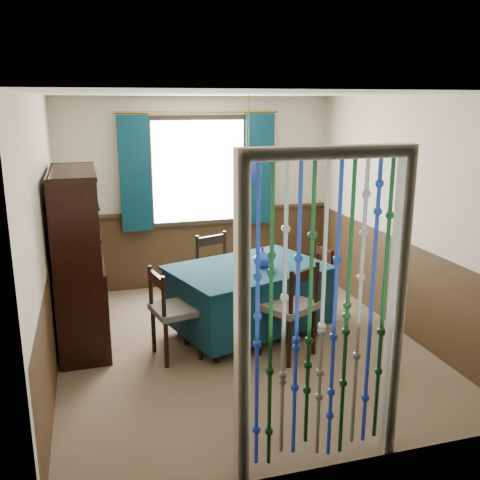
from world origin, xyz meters
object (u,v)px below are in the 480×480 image
object	(u,v)px
chair_left	(173,311)
chair_near	(290,307)
pendant_lamp	(249,171)
chair_right	(314,279)
chair_far	(219,272)
vase_sideboard	(83,239)
sideboard	(80,284)
vase_table	(262,258)
dining_table	(248,295)
bowl_shelf	(82,229)

from	to	relation	value
chair_left	chair_near	bearing A→B (deg)	63.08
chair_near	pendant_lamp	bearing A→B (deg)	80.90
chair_near	chair_right	world-z (taller)	chair_near
chair_far	vase_sideboard	world-z (taller)	vase_sideboard
sideboard	vase_table	world-z (taller)	sideboard
dining_table	chair_far	xyz separation A→B (m)	(-0.15, 0.69, 0.06)
chair_left	chair_right	xyz separation A→B (m)	(1.73, 0.60, -0.04)
vase_sideboard	chair_right	bearing A→B (deg)	-9.53
chair_right	bowl_shelf	size ratio (longest dim) A/B	3.63
chair_near	pendant_lamp	distance (m)	1.41
chair_left	chair_right	world-z (taller)	chair_left
sideboard	pendant_lamp	world-z (taller)	pendant_lamp
chair_near	bowl_shelf	xyz separation A→B (m)	(-1.88, 0.67, 0.74)
dining_table	chair_right	distance (m)	0.92
sideboard	bowl_shelf	bearing A→B (deg)	-78.08
dining_table	sideboard	bearing A→B (deg)	151.85
chair_right	chair_near	bearing A→B (deg)	140.18
vase_sideboard	dining_table	bearing A→B (deg)	-23.17
dining_table	sideboard	xyz separation A→B (m)	(-1.71, 0.32, 0.18)
dining_table	chair_left	world-z (taller)	chair_left
dining_table	sideboard	size ratio (longest dim) A/B	1.02
chair_near	bowl_shelf	bearing A→B (deg)	130.18
chair_near	vase_table	world-z (taller)	chair_near
sideboard	vase_sideboard	world-z (taller)	sideboard
chair_right	pendant_lamp	xyz separation A→B (m)	(-0.88, -0.28, 1.32)
chair_near	chair_left	xyz separation A→B (m)	(-1.09, 0.29, -0.03)
sideboard	bowl_shelf	xyz separation A→B (m)	(0.06, -0.27, 0.63)
chair_right	sideboard	world-z (taller)	sideboard
chair_far	chair_right	size ratio (longest dim) A/B	1.13
chair_left	sideboard	world-z (taller)	sideboard
chair_right	dining_table	bearing A→B (deg)	103.53
chair_right	bowl_shelf	xyz separation A→B (m)	(-2.52, -0.22, 0.81)
chair_far	pendant_lamp	world-z (taller)	pendant_lamp
chair_right	sideboard	size ratio (longest dim) A/B	0.46
pendant_lamp	dining_table	bearing A→B (deg)	26.57
chair_left	sideboard	bearing A→B (deg)	-138.94
chair_far	bowl_shelf	world-z (taller)	bowl_shelf
chair_far	vase_sideboard	bearing A→B (deg)	-19.66
chair_right	pendant_lamp	size ratio (longest dim) A/B	0.90
vase_table	dining_table	bearing A→B (deg)	169.65
chair_left	pendant_lamp	size ratio (longest dim) A/B	0.99
pendant_lamp	bowl_shelf	world-z (taller)	pendant_lamp
chair_far	vase_table	world-z (taller)	vase_table
vase_table	pendant_lamp	bearing A→B (deg)	169.65
sideboard	vase_sideboard	xyz separation A→B (m)	(0.06, 0.38, 0.38)
dining_table	chair_near	world-z (taller)	chair_near
sideboard	vase_sideboard	bearing A→B (deg)	80.25
bowl_shelf	pendant_lamp	bearing A→B (deg)	-1.99
chair_right	pendant_lamp	bearing A→B (deg)	103.53
vase_sideboard	bowl_shelf	bearing A→B (deg)	-90.00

